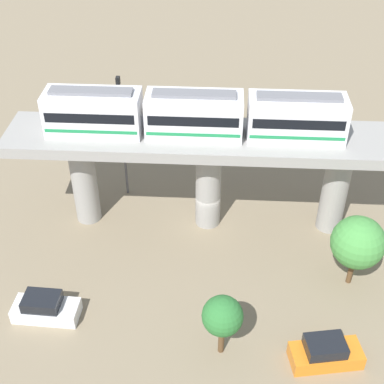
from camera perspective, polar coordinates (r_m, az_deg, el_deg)
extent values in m
plane|color=#84755B|center=(42.46, 1.65, -3.12)|extent=(120.00, 120.00, 0.00)
cylinder|color=#999691|center=(41.19, 14.88, 0.27)|extent=(1.90, 1.90, 7.11)
cylinder|color=#999691|center=(40.26, 1.73, 0.74)|extent=(1.90, 1.90, 7.11)
cylinder|color=#999691|center=(41.48, -11.32, 1.17)|extent=(1.90, 1.90, 7.11)
cube|color=#999691|center=(38.04, 1.84, 5.54)|extent=(5.20, 28.85, 0.80)
cube|color=white|center=(37.44, 11.00, 7.65)|extent=(2.60, 6.60, 3.00)
cube|color=black|center=(37.32, 11.05, 7.98)|extent=(2.64, 6.07, 0.70)
cube|color=#1E8C4C|center=(37.81, 10.87, 6.66)|extent=(2.64, 6.34, 0.24)
cube|color=slate|center=(36.69, 11.30, 9.85)|extent=(1.10, 5.61, 0.24)
cube|color=white|center=(37.12, 0.22, 8.09)|extent=(2.60, 6.60, 3.00)
cube|color=black|center=(37.00, 0.23, 8.43)|extent=(2.64, 6.07, 0.70)
cube|color=#1E8C4C|center=(37.49, 0.22, 7.09)|extent=(2.64, 6.34, 0.24)
cube|color=slate|center=(36.36, 0.23, 10.32)|extent=(1.10, 5.61, 0.24)
cube|color=white|center=(38.08, -10.39, 8.25)|extent=(2.60, 6.60, 3.00)
cube|color=black|center=(37.96, -10.43, 8.58)|extent=(2.64, 6.07, 0.70)
cube|color=#1E8C4C|center=(38.44, -10.26, 7.28)|extent=(2.64, 6.34, 0.24)
cube|color=slate|center=(37.34, -10.66, 10.43)|extent=(1.10, 5.61, 0.24)
cube|color=orange|center=(34.20, 13.95, -16.44)|extent=(2.51, 4.45, 1.00)
cube|color=black|center=(33.48, 13.91, -15.54)|extent=(2.02, 2.55, 0.76)
cube|color=white|center=(36.60, -15.14, -12.02)|extent=(1.98, 4.27, 1.00)
cube|color=black|center=(36.00, -15.60, -11.07)|extent=(1.74, 2.37, 0.76)
cylinder|color=brown|center=(33.16, 3.12, -15.08)|extent=(0.36, 0.36, 2.52)
sphere|color=#2D7233|center=(31.66, 3.24, -12.95)|extent=(2.42, 2.42, 2.42)
cylinder|color=brown|center=(38.37, 16.52, -7.68)|extent=(0.36, 0.36, 2.67)
sphere|color=#479342|center=(36.83, 17.14, -5.11)|extent=(3.56, 3.56, 3.56)
cylinder|color=#4C4C51|center=(42.93, -7.26, 5.25)|extent=(0.20, 0.20, 9.91)
cube|color=black|center=(40.43, -7.84, 11.58)|extent=(0.44, 0.28, 0.60)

